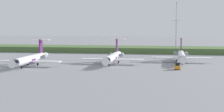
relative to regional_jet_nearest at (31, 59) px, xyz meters
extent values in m
plane|color=gray|center=(27.69, 29.52, -2.54)|extent=(500.00, 500.00, 0.00)
cube|color=#4C6B38|center=(27.69, 64.19, -1.10)|extent=(320.00, 20.00, 2.88)
cylinder|color=white|center=(0.00, -0.59, -0.09)|extent=(2.70, 24.00, 2.70)
cone|color=white|center=(0.00, -14.09, -0.09)|extent=(2.70, 3.00, 2.70)
cone|color=white|center=(0.00, 13.41, -0.09)|extent=(2.30, 4.00, 2.29)
cube|color=black|center=(0.00, -12.19, 0.39)|extent=(2.02, 1.80, 0.90)
cylinder|color=#591E66|center=(0.00, -0.59, -0.24)|extent=(2.76, 3.60, 2.76)
cube|color=white|center=(-5.91, -1.59, -0.69)|extent=(11.00, 3.20, 0.36)
cube|color=white|center=(5.91, -1.59, -0.69)|extent=(11.00, 3.20, 0.36)
cube|color=#591E66|center=(0.00, 10.41, 3.86)|extent=(0.36, 3.20, 5.20)
cube|color=white|center=(0.00, 10.71, 6.26)|extent=(6.80, 1.80, 0.24)
cylinder|color=gray|center=(-2.25, 8.61, 0.11)|extent=(1.50, 3.40, 1.50)
cylinder|color=gray|center=(2.25, 8.61, 0.11)|extent=(1.50, 3.40, 1.50)
cylinder|color=gray|center=(0.00, -8.03, -1.54)|extent=(0.20, 0.20, 0.65)
cylinder|color=black|center=(0.00, -8.03, -2.09)|extent=(0.30, 0.90, 0.90)
cylinder|color=black|center=(-1.90, 1.81, -2.09)|extent=(0.35, 0.90, 0.90)
cylinder|color=black|center=(1.90, 1.81, -2.09)|extent=(0.35, 0.90, 0.90)
cylinder|color=white|center=(27.86, 10.41, -0.09)|extent=(2.70, 24.00, 2.70)
cone|color=white|center=(27.86, -3.09, -0.09)|extent=(2.70, 3.00, 2.70)
cone|color=white|center=(27.86, 24.41, -0.09)|extent=(2.29, 4.00, 2.29)
cube|color=black|center=(27.86, -1.19, 0.39)|extent=(2.03, 1.80, 0.90)
cylinder|color=#591E66|center=(27.86, 10.41, -0.24)|extent=(2.76, 3.60, 2.76)
cube|color=white|center=(21.96, 9.41, -0.69)|extent=(11.00, 3.20, 0.36)
cube|color=white|center=(33.77, 9.41, -0.69)|extent=(11.00, 3.20, 0.36)
cube|color=#591E66|center=(27.86, 21.41, 3.86)|extent=(0.36, 3.20, 5.20)
cube|color=white|center=(27.86, 21.71, 6.26)|extent=(6.80, 1.80, 0.24)
cylinder|color=gray|center=(25.61, 19.61, 0.11)|extent=(1.50, 3.40, 1.50)
cylinder|color=gray|center=(30.11, 19.61, 0.11)|extent=(1.50, 3.40, 1.50)
cylinder|color=gray|center=(27.86, 2.97, -1.54)|extent=(0.20, 0.20, 0.65)
cylinder|color=black|center=(27.86, 2.97, -2.09)|extent=(0.30, 0.90, 0.90)
cylinder|color=black|center=(25.96, 12.81, -2.09)|extent=(0.35, 0.90, 0.90)
cylinder|color=black|center=(29.76, 12.81, -2.09)|extent=(0.35, 0.90, 0.90)
cylinder|color=white|center=(53.44, 20.02, -0.09)|extent=(2.70, 24.00, 2.70)
cone|color=white|center=(53.44, 6.52, -0.09)|extent=(2.70, 3.00, 2.70)
cone|color=white|center=(53.44, 34.02, -0.09)|extent=(2.30, 4.00, 2.29)
cube|color=black|center=(53.44, 8.42, 0.39)|extent=(2.02, 1.80, 0.90)
cylinder|color=#591E66|center=(53.44, 20.02, -0.24)|extent=(2.76, 3.60, 2.76)
cube|color=white|center=(47.54, 19.02, -0.69)|extent=(11.00, 3.20, 0.36)
cube|color=white|center=(59.35, 19.02, -0.69)|extent=(11.00, 3.20, 0.36)
cube|color=#591E66|center=(53.44, 31.02, 3.86)|extent=(0.36, 3.20, 5.20)
cube|color=white|center=(53.44, 31.32, 6.26)|extent=(6.80, 1.80, 0.24)
cylinder|color=gray|center=(51.19, 29.22, 0.11)|extent=(1.50, 3.40, 1.50)
cylinder|color=gray|center=(55.69, 29.22, 0.11)|extent=(1.50, 3.40, 1.50)
cylinder|color=gray|center=(53.44, 12.58, -1.54)|extent=(0.20, 0.20, 0.65)
cylinder|color=black|center=(53.44, 12.58, -2.09)|extent=(0.30, 0.90, 0.90)
cylinder|color=black|center=(51.54, 22.42, -2.09)|extent=(0.35, 0.90, 0.90)
cylinder|color=black|center=(55.34, 22.42, -2.09)|extent=(0.35, 0.90, 0.90)
cylinder|color=#B2B2B7|center=(51.73, 54.91, 5.49)|extent=(0.50, 0.50, 16.06)
cylinder|color=#B2B2B7|center=(51.73, 54.91, 17.84)|extent=(0.28, 0.28, 8.65)
cube|color=#B2B2B7|center=(51.73, 54.91, 13.92)|extent=(4.40, 0.20, 0.20)
sphere|color=red|center=(51.73, 54.91, 22.42)|extent=(0.50, 0.50, 0.50)
cube|color=orange|center=(51.42, -1.94, -1.69)|extent=(1.70, 3.20, 1.10)
cube|color=black|center=(51.42, -2.50, -0.69)|extent=(1.36, 1.10, 0.90)
cylinder|color=black|center=(50.67, -2.90, -2.24)|extent=(0.22, 0.60, 0.60)
cylinder|color=black|center=(52.17, -2.90, -2.24)|extent=(0.22, 0.60, 0.60)
cylinder|color=black|center=(50.67, -0.98, -2.24)|extent=(0.22, 0.60, 0.60)
cylinder|color=black|center=(52.17, -0.98, -2.24)|extent=(0.22, 0.60, 0.60)
cone|color=orange|center=(48.64, -1.20, -2.26)|extent=(0.44, 0.44, 0.55)
cone|color=orange|center=(52.42, -1.29, -2.26)|extent=(0.44, 0.44, 0.55)
camera|label=1|loc=(48.85, -121.12, 12.85)|focal=57.77mm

